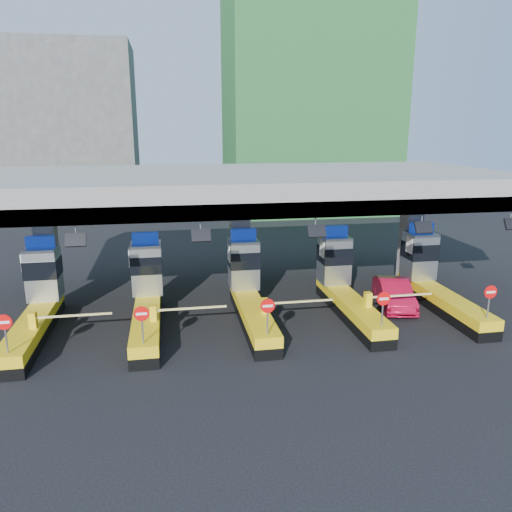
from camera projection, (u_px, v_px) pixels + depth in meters
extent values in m
plane|color=black|center=(249.00, 317.00, 25.17)|extent=(120.00, 120.00, 0.00)
cube|color=slate|center=(240.00, 186.00, 26.47)|extent=(28.00, 12.00, 1.50)
cube|color=#4C4C49|center=(259.00, 210.00, 21.13)|extent=(28.00, 0.60, 0.70)
cube|color=slate|center=(48.00, 258.00, 25.64)|extent=(1.00, 1.00, 5.50)
cube|color=slate|center=(240.00, 250.00, 27.34)|extent=(1.00, 1.00, 5.50)
cube|color=slate|center=(410.00, 243.00, 29.04)|extent=(1.00, 1.00, 5.50)
cylinder|color=slate|center=(76.00, 230.00, 20.01)|extent=(0.06, 0.06, 0.50)
cube|color=black|center=(76.00, 240.00, 19.90)|extent=(0.80, 0.38, 0.54)
cylinder|color=slate|center=(200.00, 226.00, 20.86)|extent=(0.06, 0.06, 0.50)
cube|color=black|center=(201.00, 235.00, 20.76)|extent=(0.80, 0.38, 0.54)
cylinder|color=slate|center=(316.00, 222.00, 21.71)|extent=(0.06, 0.06, 0.50)
cube|color=black|center=(317.00, 231.00, 21.61)|extent=(0.80, 0.38, 0.54)
cylinder|color=slate|center=(422.00, 219.00, 22.56)|extent=(0.06, 0.06, 0.50)
cube|color=black|center=(423.00, 227.00, 22.46)|extent=(0.80, 0.38, 0.54)
cylinder|color=slate|center=(511.00, 216.00, 23.33)|extent=(0.06, 0.06, 0.50)
cube|color=black|center=(34.00, 334.00, 22.45)|extent=(1.20, 8.00, 0.50)
cube|color=#E5B70C|center=(33.00, 323.00, 22.32)|extent=(1.20, 8.00, 0.50)
cube|color=#9EA3A8|center=(44.00, 273.00, 24.61)|extent=(1.50, 1.50, 2.60)
cube|color=black|center=(43.00, 267.00, 24.51)|extent=(1.56, 1.56, 0.90)
cube|color=#0C2DBF|center=(40.00, 242.00, 24.21)|extent=(1.30, 0.35, 0.55)
cube|color=white|center=(23.00, 261.00, 24.01)|extent=(0.06, 0.70, 0.90)
cylinder|color=slate|center=(6.00, 337.00, 18.67)|extent=(0.07, 0.07, 1.30)
cylinder|color=red|center=(4.00, 322.00, 18.49)|extent=(0.60, 0.04, 0.60)
cube|color=white|center=(4.00, 322.00, 18.47)|extent=(0.42, 0.02, 0.10)
cube|color=#E5B70C|center=(33.00, 320.00, 21.09)|extent=(0.30, 0.35, 0.70)
cube|color=white|center=(73.00, 315.00, 21.35)|extent=(3.20, 0.08, 0.08)
cube|color=black|center=(147.00, 326.00, 23.30)|extent=(1.20, 8.00, 0.50)
cube|color=#E5B70C|center=(147.00, 316.00, 23.18)|extent=(1.20, 8.00, 0.50)
cube|color=#9EA3A8|center=(147.00, 268.00, 25.46)|extent=(1.50, 1.50, 2.60)
cube|color=black|center=(147.00, 262.00, 25.36)|extent=(1.56, 1.56, 0.90)
cube|color=#0C2DBF|center=(145.00, 238.00, 25.06)|extent=(1.30, 0.35, 0.55)
cube|color=white|center=(130.00, 257.00, 24.86)|extent=(0.06, 0.70, 0.90)
cylinder|color=slate|center=(142.00, 328.00, 19.52)|extent=(0.07, 0.07, 1.30)
cylinder|color=red|center=(141.00, 314.00, 19.34)|extent=(0.60, 0.04, 0.60)
cube|color=white|center=(141.00, 314.00, 19.32)|extent=(0.42, 0.02, 0.10)
cube|color=#E5B70C|center=(153.00, 313.00, 21.94)|extent=(0.30, 0.35, 0.70)
cube|color=white|center=(191.00, 308.00, 22.20)|extent=(3.20, 0.08, 0.08)
cube|color=black|center=(253.00, 319.00, 24.15)|extent=(1.20, 8.00, 0.50)
cube|color=#E5B70C|center=(253.00, 310.00, 24.03)|extent=(1.20, 8.00, 0.50)
cube|color=#9EA3A8|center=(244.00, 263.00, 26.31)|extent=(1.50, 1.50, 2.60)
cube|color=black|center=(244.00, 258.00, 26.22)|extent=(1.56, 1.56, 0.90)
cube|color=#0C2DBF|center=(243.00, 234.00, 25.92)|extent=(1.30, 0.35, 0.55)
cube|color=white|center=(229.00, 253.00, 25.71)|extent=(0.06, 0.70, 0.90)
cylinder|color=slate|center=(267.00, 319.00, 20.37)|extent=(0.07, 0.07, 1.30)
cylinder|color=red|center=(268.00, 306.00, 20.19)|extent=(0.60, 0.04, 0.60)
cube|color=white|center=(268.00, 306.00, 20.17)|extent=(0.42, 0.02, 0.10)
cube|color=#E5B70C|center=(265.00, 306.00, 22.79)|extent=(0.30, 0.35, 0.70)
cube|color=white|center=(300.00, 302.00, 23.05)|extent=(3.20, 0.08, 0.08)
cube|color=black|center=(351.00, 313.00, 25.00)|extent=(1.20, 8.00, 0.50)
cube|color=#E5B70C|center=(351.00, 303.00, 24.88)|extent=(1.20, 8.00, 0.50)
cube|color=#9EA3A8|center=(334.00, 259.00, 27.16)|extent=(1.50, 1.50, 2.60)
cube|color=black|center=(335.00, 254.00, 27.07)|extent=(1.56, 1.56, 0.90)
cube|color=#0C2DBF|center=(335.00, 231.00, 26.77)|extent=(1.30, 0.35, 0.55)
cube|color=white|center=(322.00, 249.00, 26.56)|extent=(0.06, 0.70, 0.90)
cylinder|color=slate|center=(382.00, 312.00, 21.22)|extent=(0.07, 0.07, 1.30)
cylinder|color=red|center=(384.00, 299.00, 21.04)|extent=(0.60, 0.04, 0.60)
cube|color=white|center=(384.00, 299.00, 21.02)|extent=(0.42, 0.02, 0.10)
cube|color=#E5B70C|center=(368.00, 299.00, 23.64)|extent=(0.30, 0.35, 0.70)
cube|color=white|center=(400.00, 295.00, 23.90)|extent=(3.20, 0.08, 0.08)
cube|color=black|center=(442.00, 307.00, 25.85)|extent=(1.20, 8.00, 0.50)
cube|color=#E5B70C|center=(443.00, 298.00, 25.73)|extent=(1.20, 8.00, 0.50)
cube|color=#9EA3A8|center=(419.00, 255.00, 28.01)|extent=(1.50, 1.50, 2.60)
cube|color=black|center=(420.00, 250.00, 27.92)|extent=(1.56, 1.56, 0.90)
cube|color=#0C2DBF|center=(422.00, 228.00, 27.62)|extent=(1.30, 0.35, 0.55)
cube|color=white|center=(409.00, 245.00, 27.41)|extent=(0.06, 0.70, 0.90)
cylinder|color=slate|center=(489.00, 305.00, 22.07)|extent=(0.07, 0.07, 1.30)
cylinder|color=red|center=(491.00, 292.00, 21.89)|extent=(0.60, 0.04, 0.60)
cube|color=white|center=(491.00, 292.00, 21.87)|extent=(0.42, 0.02, 0.10)
cube|color=#E5B70C|center=(464.00, 293.00, 24.49)|extent=(0.30, 0.35, 0.70)
cube|color=white|center=(495.00, 290.00, 24.75)|extent=(3.20, 0.08, 0.08)
cube|color=#1E5926|center=(310.00, 83.00, 54.23)|extent=(18.00, 12.00, 28.00)
cube|color=#4C4C49|center=(70.00, 130.00, 54.86)|extent=(14.00, 10.00, 18.00)
imported|color=#B80E2F|center=(394.00, 294.00, 26.38)|extent=(2.50, 4.69, 1.47)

